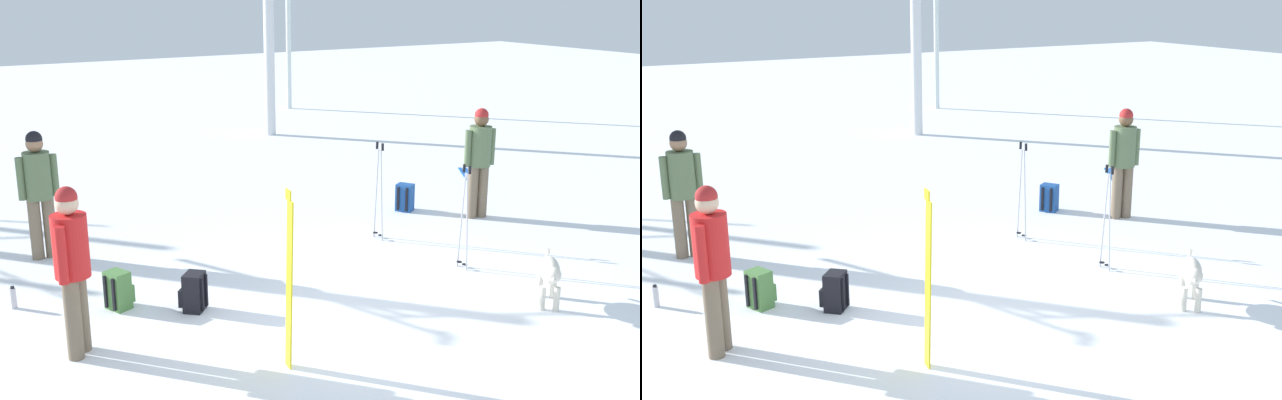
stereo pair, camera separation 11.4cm
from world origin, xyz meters
The scene contains 13 objects.
ground_plane centered at (0.00, 0.00, 0.00)m, with size 60.00×60.00×0.00m, color white.
person_0 centered at (3.71, 2.50, 0.98)m, with size 0.51×0.34×1.72m.
person_1 centered at (-2.50, 4.01, 0.98)m, with size 0.52×0.34×1.72m.
person_2 centered at (-2.80, 0.96, 0.98)m, with size 0.34×0.44×1.72m.
dog centered at (2.10, -0.52, 0.39)m, with size 0.63×0.70×0.57m.
ski_pair_planted_1 centered at (-1.15, -0.37, 0.88)m, with size 0.05×0.24×1.77m.
ski_pair_lying_1 centered at (5.21, 4.37, 0.01)m, with size 1.09×1.63×0.05m.
ski_poles_0 centered at (1.78, 2.41, 0.75)m, with size 0.07×0.23×1.40m.
ski_poles_1 centered at (2.03, 0.88, 0.73)m, with size 0.07×0.20×1.36m.
backpack_0 centered at (-1.43, 1.38, 0.21)m, with size 0.35×0.34×0.44m.
backpack_1 centered at (-2.13, 1.87, 0.21)m, with size 0.34×0.32×0.44m.
backpack_2 centered at (2.96, 3.36, 0.21)m, with size 0.34×0.33×0.44m.
water_bottle_0 centered at (-3.16, 2.46, 0.13)m, with size 0.07×0.07×0.26m.
Camera 1 is at (-4.28, -6.24, 3.55)m, focal length 43.48 mm.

